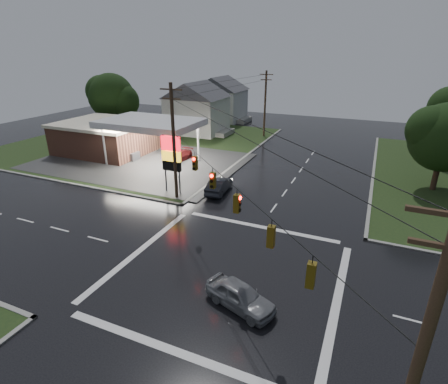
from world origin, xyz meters
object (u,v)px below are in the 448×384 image
at_px(gas_station, 113,136).
at_px(pylon_sign, 171,155).
at_px(car_pump, 178,156).
at_px(utility_pole_se, 416,372).
at_px(car_north, 219,186).
at_px(tree_ne_near, 447,138).
at_px(utility_pole_nw, 174,141).
at_px(house_near, 197,107).
at_px(utility_pole_n, 265,103).
at_px(car_crossing, 240,296).
at_px(house_far, 220,98).
at_px(tree_nw_behind, 112,97).

distance_m(gas_station, pylon_sign, 17.81).
xyz_separation_m(pylon_sign, car_pump, (-5.03, 9.61, -3.33)).
xyz_separation_m(gas_station, car_pump, (10.14, 0.41, -1.87)).
distance_m(utility_pole_se, car_north, 27.47).
relative_size(pylon_sign, tree_ne_near, 0.67).
height_order(utility_pole_nw, utility_pole_se, same).
bearing_deg(house_near, utility_pole_n, 9.91).
bearing_deg(car_pump, car_north, -34.66).
relative_size(utility_pole_nw, car_pump, 2.34).
bearing_deg(car_north, car_crossing, 112.87).
height_order(utility_pole_se, car_pump, utility_pole_se).
relative_size(pylon_sign, car_north, 1.32).
distance_m(utility_pole_nw, utility_pole_n, 28.50).
bearing_deg(utility_pole_nw, house_near, 113.37).
bearing_deg(car_crossing, house_near, 49.69).
bearing_deg(utility_pole_nw, tree_ne_near, 27.86).
distance_m(utility_pole_nw, car_north, 6.63).
bearing_deg(house_far, pylon_sign, -73.02).
distance_m(gas_station, car_crossing, 35.59).
xyz_separation_m(tree_ne_near, car_north, (-20.39, -9.54, -4.81)).
xyz_separation_m(gas_station, pylon_sign, (15.18, -9.20, 1.46)).
xyz_separation_m(utility_pole_n, car_pump, (-6.03, -17.89, -4.79)).
bearing_deg(gas_station, car_north, -20.46).
bearing_deg(utility_pole_n, tree_ne_near, -34.10).
distance_m(gas_station, utility_pole_nw, 19.38).
xyz_separation_m(utility_pole_nw, tree_nw_behind, (-24.34, 20.49, 0.46)).
relative_size(pylon_sign, car_pump, 1.28).
relative_size(pylon_sign, car_crossing, 1.37).
distance_m(house_near, car_pump, 17.19).
relative_size(utility_pole_se, tree_nw_behind, 1.10).
distance_m(utility_pole_se, tree_nw_behind, 58.64).
bearing_deg(car_crossing, house_far, 44.32).
xyz_separation_m(utility_pole_n, house_near, (-11.45, -2.00, -1.06)).
relative_size(house_far, car_pump, 2.35).
bearing_deg(utility_pole_nw, car_north, 42.24).
bearing_deg(pylon_sign, car_pump, 117.63).
distance_m(pylon_sign, house_far, 39.21).
height_order(car_north, car_crossing, car_north).
height_order(gas_station, car_north, gas_station).
height_order(utility_pole_nw, tree_nw_behind, utility_pole_nw).
height_order(house_far, car_pump, house_far).
distance_m(utility_pole_nw, car_pump, 13.21).
bearing_deg(utility_pole_se, utility_pole_n, 111.80).
xyz_separation_m(pylon_sign, house_near, (-10.45, 25.50, 0.39)).
xyz_separation_m(gas_station, tree_nw_behind, (-8.17, 10.29, 3.63)).
xyz_separation_m(house_near, car_crossing, (22.87, -38.71, -3.66)).
distance_m(pylon_sign, utility_pole_se, 28.34).
distance_m(tree_ne_near, car_north, 23.02).
distance_m(pylon_sign, tree_nw_behind, 30.49).
relative_size(house_near, car_pump, 2.35).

